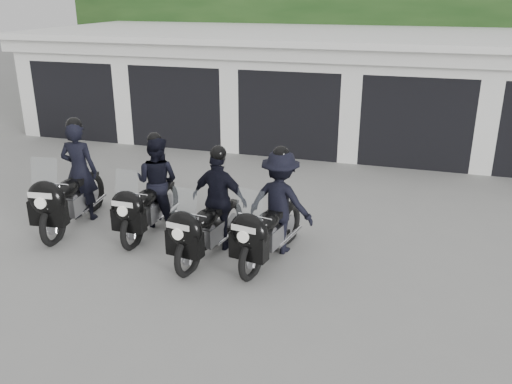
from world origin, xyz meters
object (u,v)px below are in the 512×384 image
(police_bike_b, at_px, (153,189))
(police_bike_d, at_px, (276,210))
(police_bike_a, at_px, (72,184))
(police_bike_c, at_px, (214,208))

(police_bike_b, bearing_deg, police_bike_d, -8.16)
(police_bike_a, bearing_deg, police_bike_d, -8.21)
(police_bike_a, bearing_deg, police_bike_b, 3.56)
(police_bike_a, bearing_deg, police_bike_c, -12.49)
(police_bike_a, distance_m, police_bike_d, 3.82)
(police_bike_a, height_order, police_bike_d, police_bike_a)
(police_bike_a, distance_m, police_bike_b, 1.49)
(police_bike_b, height_order, police_bike_c, police_bike_c)
(police_bike_c, relative_size, police_bike_d, 0.99)
(police_bike_b, distance_m, police_bike_c, 1.48)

